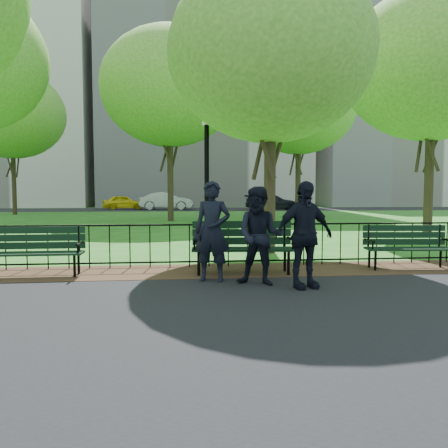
{
  "coord_description": "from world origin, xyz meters",
  "views": [
    {
      "loc": [
        -1.23,
        -6.89,
        1.52
      ],
      "look_at": [
        -0.34,
        1.5,
        0.93
      ],
      "focal_mm": 35.0,
      "sensor_mm": 36.0,
      "label": 1
    }
  ],
  "objects": [
    {
      "name": "ground",
      "position": [
        0.0,
        0.0,
        0.0
      ],
      "size": [
        120.0,
        120.0,
        0.0
      ],
      "primitive_type": "plane",
      "color": "#21651A"
    },
    {
      "name": "asphalt_path",
      "position": [
        0.0,
        -3.4,
        0.01
      ],
      "size": [
        60.0,
        9.2,
        0.01
      ],
      "primitive_type": "cube",
      "color": "black",
      "rests_on": "ground"
    },
    {
      "name": "dirt_strip",
      "position": [
        0.0,
        1.5,
        0.01
      ],
      "size": [
        60.0,
        1.6,
        0.01
      ],
      "primitive_type": "cube",
      "color": "#382417",
      "rests_on": "ground"
    },
    {
      "name": "far_street",
      "position": [
        0.0,
        35.0,
        0.01
      ],
      "size": [
        70.0,
        9.0,
        0.01
      ],
      "primitive_type": "cube",
      "color": "black",
      "rests_on": "ground"
    },
    {
      "name": "iron_fence",
      "position": [
        0.0,
        2.0,
        0.5
      ],
      "size": [
        24.06,
        0.06,
        1.0
      ],
      "color": "black",
      "rests_on": "ground"
    },
    {
      "name": "apartment_west",
      "position": [
        -22.0,
        48.0,
        13.0
      ],
      "size": [
        22.0,
        15.0,
        26.0
      ],
      "primitive_type": "cube",
      "color": "silver",
      "rests_on": "ground"
    },
    {
      "name": "apartment_mid",
      "position": [
        2.0,
        48.0,
        15.0
      ],
      "size": [
        24.0,
        15.0,
        30.0
      ],
      "primitive_type": "cube",
      "color": "beige",
      "rests_on": "ground"
    },
    {
      "name": "apartment_east",
      "position": [
        26.0,
        48.0,
        12.0
      ],
      "size": [
        20.0,
        15.0,
        24.0
      ],
      "primitive_type": "cube",
      "color": "silver",
      "rests_on": "ground"
    },
    {
      "name": "park_bench_main",
      "position": [
        -0.31,
        1.17,
        0.66
      ],
      "size": [
        1.94,
        0.72,
        1.08
      ],
      "rotation": [
        0.0,
        0.0,
        -0.07
      ],
      "color": "black",
      "rests_on": "ground"
    },
    {
      "name": "park_bench_left_a",
      "position": [
        -3.84,
        1.34,
        0.56
      ],
      "size": [
        1.75,
        0.57,
        0.99
      ],
      "rotation": [
        0.0,
        0.0,
        0.01
      ],
      "color": "black",
      "rests_on": "ground"
    },
    {
      "name": "park_bench_right_a",
      "position": [
        3.34,
        1.37,
        0.55
      ],
      "size": [
        1.72,
        0.65,
        0.96
      ],
      "rotation": [
        0.0,
        0.0,
        -0.08
      ],
      "color": "black",
      "rests_on": "ground"
    },
    {
      "name": "lamppost",
      "position": [
        -0.46,
        4.74,
        2.05
      ],
      "size": [
        0.34,
        0.34,
        3.76
      ],
      "color": "black",
      "rests_on": "ground"
    },
    {
      "name": "tree_near_e",
      "position": [
        1.09,
        4.02,
        4.97
      ],
      "size": [
        5.14,
        5.14,
        7.16
      ],
      "color": "#2D2116",
      "rests_on": "ground"
    },
    {
      "name": "tree_mid_e",
      "position": [
        7.8,
        8.07,
        6.08
      ],
      "size": [
        6.29,
        6.29,
        8.76
      ],
      "color": "#2D2116",
      "rests_on": "ground"
    },
    {
      "name": "tree_far_c",
      "position": [
        -1.64,
        17.45,
        7.26
      ],
      "size": [
        7.51,
        7.51,
        10.46
      ],
      "color": "#2D2116",
      "rests_on": "ground"
    },
    {
      "name": "tree_far_e",
      "position": [
        6.46,
        20.64,
        7.16
      ],
      "size": [
        7.4,
        7.4,
        10.31
      ],
      "color": "#2D2116",
      "rests_on": "ground"
    },
    {
      "name": "tree_far_w",
      "position": [
        -12.92,
        25.89,
        7.15
      ],
      "size": [
        7.38,
        7.38,
        10.29
      ],
      "color": "#2D2116",
      "rests_on": "ground"
    },
    {
      "name": "person_left",
      "position": [
        -0.65,
        0.52,
        0.87
      ],
      "size": [
        0.72,
        0.58,
        1.72
      ],
      "primitive_type": "imported",
      "rotation": [
        0.0,
        0.0,
        -0.3
      ],
      "color": "black",
      "rests_on": "asphalt_path"
    },
    {
      "name": "person_mid",
      "position": [
        0.11,
        0.13,
        0.82
      ],
      "size": [
        0.88,
        0.67,
        1.62
      ],
      "primitive_type": "imported",
      "rotation": [
        0.0,
        0.0,
        -0.38
      ],
      "color": "black",
      "rests_on": "asphalt_path"
    },
    {
      "name": "person_right",
      "position": [
        0.76,
        -0.18,
        0.86
      ],
      "size": [
        1.06,
        0.62,
        1.7
      ],
      "primitive_type": "imported",
      "rotation": [
        0.0,
        0.0,
        0.23
      ],
      "color": "black",
      "rests_on": "asphalt_path"
    },
    {
      "name": "taxi",
      "position": [
        -6.37,
        35.26,
        0.68
      ],
      "size": [
        4.2,
        2.41,
        1.34
      ],
      "primitive_type": "imported",
      "rotation": [
        0.0,
        0.0,
        1.79
      ],
      "color": "yellow",
      "rests_on": "far_street"
    },
    {
      "name": "sedan_silver",
      "position": [
        -2.25,
        33.89,
        0.82
      ],
      "size": [
        5.1,
        2.32,
        1.62
      ],
      "primitive_type": "imported",
      "rotation": [
        0.0,
        0.0,
        1.45
      ],
      "color": "#A4A7AB",
      "rests_on": "far_street"
    },
    {
      "name": "sedan_dark",
      "position": [
        7.39,
        32.61,
        0.73
      ],
      "size": [
        4.94,
        2.03,
        1.43
      ],
      "primitive_type": "imported",
      "rotation": [
        0.0,
        0.0,
        1.57
      ],
      "color": "black",
      "rests_on": "far_street"
    }
  ]
}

